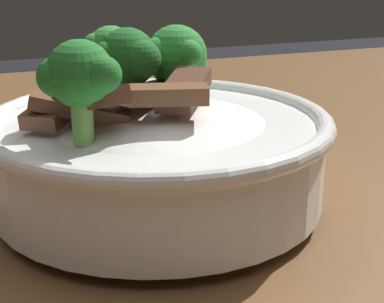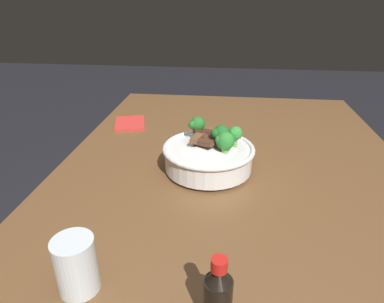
# 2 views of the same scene
# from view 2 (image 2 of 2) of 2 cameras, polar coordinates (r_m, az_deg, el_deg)

# --- Properties ---
(dining_table) EXTENTS (1.44, 0.93, 0.77)m
(dining_table) POSITION_cam_2_polar(r_m,az_deg,el_deg) (0.89, 6.69, -10.31)
(dining_table) COLOR brown
(dining_table) RESTS_ON ground
(rice_bowl) EXTENTS (0.23, 0.23, 0.13)m
(rice_bowl) POSITION_cam_2_polar(r_m,az_deg,el_deg) (0.85, 2.91, -0.57)
(rice_bowl) COLOR white
(rice_bowl) RESTS_ON dining_table
(drinking_glass) EXTENTS (0.06, 0.06, 0.09)m
(drinking_glass) POSITION_cam_2_polar(r_m,az_deg,el_deg) (0.57, -19.07, -18.13)
(drinking_glass) COLOR white
(drinking_glass) RESTS_ON dining_table
(soy_sauce_bottle) EXTENTS (0.04, 0.04, 0.12)m
(soy_sauce_bottle) POSITION_cam_2_polar(r_m,az_deg,el_deg) (0.49, 4.42, -23.35)
(soy_sauce_bottle) COLOR black
(soy_sauce_bottle) RESTS_ON dining_table
(folded_napkin) EXTENTS (0.15, 0.13, 0.01)m
(folded_napkin) POSITION_cam_2_polar(r_m,az_deg,el_deg) (1.19, -10.55, 4.78)
(folded_napkin) COLOR red
(folded_napkin) RESTS_ON dining_table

